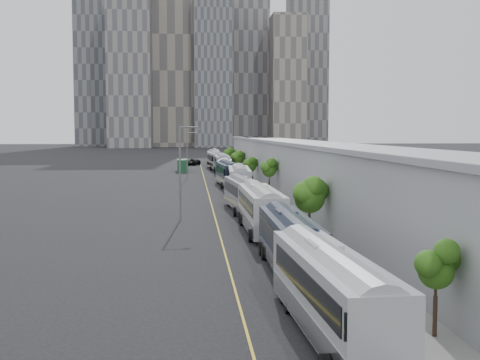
{
  "coord_description": "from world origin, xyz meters",
  "views": [
    {
      "loc": [
        -3.78,
        -16.87,
        8.45
      ],
      "look_at": [
        1.66,
        50.23,
        3.0
      ],
      "focal_mm": 45.0,
      "sensor_mm": 36.0,
      "label": 1
    }
  ],
  "objects": [
    {
      "name": "sidewalk",
      "position": [
        9.0,
        55.0,
        0.06
      ],
      "size": [
        10.0,
        170.0,
        0.12
      ],
      "primitive_type": "cube",
      "color": "gray",
      "rests_on": "ground"
    },
    {
      "name": "tree_3",
      "position": [
        5.83,
        80.54,
        3.08
      ],
      "size": [
        1.95,
        1.95,
        4.07
      ],
      "color": "black",
      "rests_on": "ground"
    },
    {
      "name": "street_lamp_far",
      "position": [
        -4.33,
        90.52,
        4.85
      ],
      "size": [
        2.04,
        0.22,
        8.33
      ],
      "color": "#59595E",
      "rests_on": "ground"
    },
    {
      "name": "bus_2",
      "position": [
        2.01,
        33.04,
        1.63
      ],
      "size": [
        2.94,
        13.24,
        3.86
      ],
      "rotation": [
        0.0,
        0.0,
        0.01
      ],
      "color": "#B6B7B8",
      "rests_on": "ground"
    },
    {
      "name": "street_lamp_near",
      "position": [
        -4.68,
        39.97,
        5.16
      ],
      "size": [
        2.04,
        0.22,
        8.94
      ],
      "color": "#59595E",
      "rests_on": "ground"
    },
    {
      "name": "lane_line",
      "position": [
        -1.5,
        55.0,
        0.01
      ],
      "size": [
        0.12,
        160.0,
        0.02
      ],
      "primitive_type": "cube",
      "color": "gold",
      "rests_on": "ground"
    },
    {
      "name": "bus_3",
      "position": [
        1.71,
        46.7,
        1.49
      ],
      "size": [
        3.36,
        12.27,
        3.54
      ],
      "rotation": [
        0.0,
        0.0,
        0.08
      ],
      "color": "slate",
      "rests_on": "ground"
    },
    {
      "name": "depot",
      "position": [
        12.99,
        55.0,
        3.51
      ],
      "size": [
        12.45,
        160.4,
        7.2
      ],
      "color": "gray",
      "rests_on": "ground"
    },
    {
      "name": "bus_6",
      "position": [
        2.22,
        91.23,
        1.48
      ],
      "size": [
        3.5,
        12.18,
        3.51
      ],
      "rotation": [
        0.0,
        0.0,
        -0.09
      ],
      "color": "#BDBDC0",
      "rests_on": "ground"
    },
    {
      "name": "shipping_container",
      "position": [
        -5.62,
        109.56,
        1.3
      ],
      "size": [
        2.36,
        6.78,
        2.59
      ],
      "primitive_type": "cube",
      "rotation": [
        0.0,
        0.0,
        0.03
      ],
      "color": "#113A20",
      "rests_on": "ground"
    },
    {
      "name": "bus_8",
      "position": [
        1.76,
        117.24,
        1.7
      ],
      "size": [
        3.76,
        13.89,
        4.01
      ],
      "rotation": [
        0.0,
        0.0,
        0.07
      ],
      "color": "#A7A9B1",
      "rests_on": "ground"
    },
    {
      "name": "tree_5",
      "position": [
        5.5,
        130.59,
        3.12
      ],
      "size": [
        2.6,
        2.6,
        4.43
      ],
      "color": "black",
      "rests_on": "ground"
    },
    {
      "name": "bus_9",
      "position": [
        1.67,
        130.7,
        1.65
      ],
      "size": [
        2.97,
        13.37,
        3.9
      ],
      "rotation": [
        0.0,
        0.0,
        -0.02
      ],
      "color": "black",
      "rests_on": "ground"
    },
    {
      "name": "tree_0",
      "position": [
        6.06,
        6.31,
        3.0
      ],
      "size": [
        1.48,
        1.48,
        3.78
      ],
      "color": "black",
      "rests_on": "ground"
    },
    {
      "name": "bus_10",
      "position": [
        2.19,
        145.76,
        1.53
      ],
      "size": [
        3.65,
        12.61,
        3.63
      ],
      "rotation": [
        0.0,
        0.0,
        -0.09
      ],
      "color": "white",
      "rests_on": "ground"
    },
    {
      "name": "skyline",
      "position": [
        -2.9,
        324.16,
        50.85
      ],
      "size": [
        145.0,
        64.0,
        120.0
      ],
      "color": "slate",
      "rests_on": "ground"
    },
    {
      "name": "tree_1",
      "position": [
        5.46,
        29.46,
        3.62
      ],
      "size": [
        2.45,
        2.45,
        4.86
      ],
      "color": "black",
      "rests_on": "ground"
    },
    {
      "name": "bus_4",
      "position": [
        2.52,
        62.02,
        1.66
      ],
      "size": [
        3.37,
        13.53,
        3.92
      ],
      "rotation": [
        0.0,
        0.0,
        -0.05
      ],
      "color": "#93979C",
      "rests_on": "ground"
    },
    {
      "name": "tree_2",
      "position": [
        5.9,
        57.36,
        3.9
      ],
      "size": [
        1.81,
        1.81,
        4.84
      ],
      "color": "black",
      "rests_on": "ground"
    },
    {
      "name": "suv",
      "position": [
        -3.64,
        133.54,
        0.82
      ],
      "size": [
        4.71,
        6.48,
        1.64
      ],
      "primitive_type": "imported",
      "rotation": [
        0.0,
        0.0,
        -0.38
      ],
      "color": "black",
      "rests_on": "ground"
    },
    {
      "name": "tree_4",
      "position": [
        5.57,
        103.69,
        3.32
      ],
      "size": [
        2.47,
        2.47,
        4.57
      ],
      "color": "black",
      "rests_on": "ground"
    },
    {
      "name": "bus_5",
      "position": [
        1.93,
        75.77,
        1.6
      ],
      "size": [
        3.43,
        13.12,
        3.79
      ],
      "rotation": [
        0.0,
        0.0,
        0.06
      ],
      "color": "#151F30",
      "rests_on": "ground"
    },
    {
      "name": "bus_1",
      "position": [
        2.14,
        18.83,
        1.48
      ],
      "size": [
        2.71,
        12.05,
        3.52
      ],
      "rotation": [
        0.0,
        0.0,
        -0.0
      ],
      "color": "black",
      "rests_on": "ground"
    },
    {
      "name": "bus_7",
      "position": [
        2.36,
        103.01,
        1.64
      ],
      "size": [
        2.96,
        13.33,
        3.89
      ],
      "rotation": [
        0.0,
        0.0,
        -0.0
      ],
      "color": "gray",
      "rests_on": "ground"
    },
    {
      "name": "bus_0",
      "position": [
        1.92,
        7.07,
        1.55
      ],
      "size": [
        3.09,
        12.63,
        3.66
      ],
      "rotation": [
        0.0,
        0.0,
        0.04
      ],
      "color": "#A2A5AC",
      "rests_on": "ground"
    }
  ]
}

